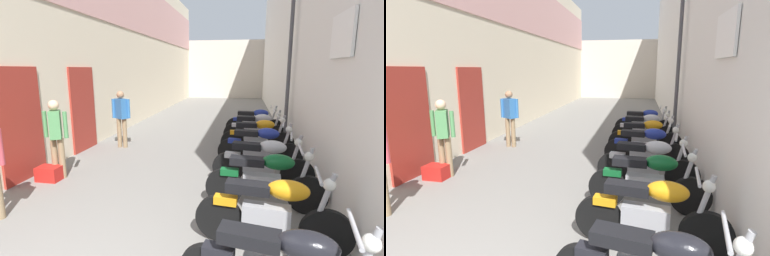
% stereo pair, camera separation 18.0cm
% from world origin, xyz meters
% --- Properties ---
extents(ground_plane, '(36.58, 36.58, 0.00)m').
position_xyz_m(ground_plane, '(0.00, 8.29, 0.00)').
color(ground_plane, slate).
extents(building_left, '(0.45, 20.58, 6.38)m').
position_xyz_m(building_left, '(-2.96, 10.24, 3.22)').
color(building_left, beige).
rests_on(building_left, ground).
extents(building_right, '(0.45, 20.58, 7.34)m').
position_xyz_m(building_right, '(2.97, 10.29, 3.67)').
color(building_right, silver).
rests_on(building_right, ground).
extents(building_far_end, '(8.54, 2.00, 4.23)m').
position_xyz_m(building_far_end, '(0.00, 21.58, 2.12)').
color(building_far_end, beige).
rests_on(building_far_end, ground).
extents(motorcycle_second, '(1.85, 0.58, 1.04)m').
position_xyz_m(motorcycle_second, '(1.83, 1.91, 0.50)').
color(motorcycle_second, black).
rests_on(motorcycle_second, ground).
extents(motorcycle_third, '(1.85, 0.58, 1.04)m').
position_xyz_m(motorcycle_third, '(1.83, 2.95, 0.50)').
color(motorcycle_third, black).
rests_on(motorcycle_third, ground).
extents(motorcycle_fourth, '(1.84, 0.58, 1.04)m').
position_xyz_m(motorcycle_fourth, '(1.83, 3.83, 0.50)').
color(motorcycle_fourth, black).
rests_on(motorcycle_fourth, ground).
extents(motorcycle_fifth, '(1.84, 0.58, 1.04)m').
position_xyz_m(motorcycle_fifth, '(1.83, 4.95, 0.50)').
color(motorcycle_fifth, black).
rests_on(motorcycle_fifth, ground).
extents(motorcycle_sixth, '(1.85, 0.58, 1.04)m').
position_xyz_m(motorcycle_sixth, '(1.83, 5.95, 0.50)').
color(motorcycle_sixth, black).
rests_on(motorcycle_sixth, ground).
extents(motorcycle_seventh, '(1.85, 0.58, 1.04)m').
position_xyz_m(motorcycle_seventh, '(1.83, 6.92, 0.50)').
color(motorcycle_seventh, black).
rests_on(motorcycle_seventh, ground).
extents(motorcycle_eighth, '(1.85, 0.58, 1.04)m').
position_xyz_m(motorcycle_eighth, '(1.83, 7.91, 0.50)').
color(motorcycle_eighth, black).
rests_on(motorcycle_eighth, ground).
extents(pedestrian_mid_alley, '(0.52, 0.39, 1.57)m').
position_xyz_m(pedestrian_mid_alley, '(-2.15, 3.58, 0.92)').
color(pedestrian_mid_alley, '#8C7251').
rests_on(pedestrian_mid_alley, ground).
extents(pedestrian_further_down, '(0.52, 0.35, 1.57)m').
position_xyz_m(pedestrian_further_down, '(-1.85, 5.98, 0.92)').
color(pedestrian_further_down, '#8C7251').
rests_on(pedestrian_further_down, ground).
extents(plastic_crate, '(0.44, 0.32, 0.28)m').
position_xyz_m(plastic_crate, '(-2.25, 3.41, 0.14)').
color(plastic_crate, red).
rests_on(plastic_crate, ground).
extents(street_lamp, '(0.79, 0.18, 4.27)m').
position_xyz_m(street_lamp, '(2.52, 6.87, 2.53)').
color(street_lamp, '#47474C').
rests_on(street_lamp, ground).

